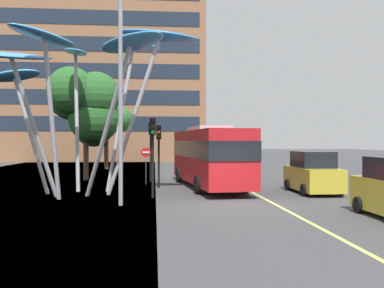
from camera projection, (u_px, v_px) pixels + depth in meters
ground at (216, 207)px, 18.04m from camera, size 120.00×240.00×0.10m
red_bus at (209, 154)px, 25.11m from camera, size 3.52×11.04×3.50m
leaf_sculpture at (88, 59)px, 21.45m from camera, size 11.04×10.43×8.38m
traffic_light_kerb_near at (153, 140)px, 20.47m from camera, size 0.28×0.42×3.73m
traffic_light_kerb_far at (159, 142)px, 24.92m from camera, size 0.28×0.42×3.56m
traffic_light_island_mid at (151, 139)px, 28.81m from camera, size 0.28×0.42×3.88m
car_parked_mid at (313, 174)px, 22.52m from camera, size 2.03×4.18×2.14m
street_lamp at (127, 72)px, 18.17m from camera, size 1.41×0.44×8.92m
tree_pavement_near at (86, 101)px, 29.48m from camera, size 5.05×4.81×7.52m
tree_pavement_far at (102, 123)px, 40.98m from camera, size 5.24×5.17×6.57m
no_entry_sign at (146, 160)px, 26.83m from camera, size 0.60×0.12×2.27m
backdrop_building at (103, 76)px, 61.02m from camera, size 27.49×12.42×23.25m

